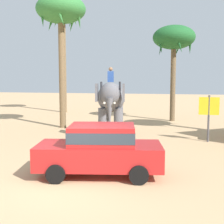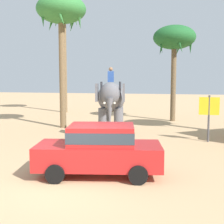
{
  "view_description": "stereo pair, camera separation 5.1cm",
  "coord_description": "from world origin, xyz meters",
  "views": [
    {
      "loc": [
        3.22,
        -8.3,
        3.16
      ],
      "look_at": [
        -0.2,
        5.84,
        1.6
      ],
      "focal_mm": 47.74,
      "sensor_mm": 36.0,
      "label": 1
    },
    {
      "loc": [
        3.27,
        -8.29,
        3.16
      ],
      "look_at": [
        -0.2,
        5.84,
        1.6
      ],
      "focal_mm": 47.74,
      "sensor_mm": 36.0,
      "label": 2
    }
  ],
  "objects": [
    {
      "name": "palm_tree_left_of_road",
      "position": [
        2.38,
        15.15,
        6.2
      ],
      "size": [
        3.2,
        3.2,
        7.28
      ],
      "color": "brown",
      "rests_on": "ground"
    },
    {
      "name": "signboard_yellow",
      "position": [
        4.48,
        7.5,
        1.69
      ],
      "size": [
        1.0,
        0.1,
        2.4
      ],
      "color": "#4C4C51",
      "rests_on": "ground"
    },
    {
      "name": "palm_tree_far_back",
      "position": [
        -8.21,
        19.04,
        9.17
      ],
      "size": [
        3.2,
        3.2,
        10.5
      ],
      "color": "brown",
      "rests_on": "ground"
    },
    {
      "name": "ground_plane",
      "position": [
        0.0,
        0.0,
        0.0
      ],
      "size": [
        120.0,
        120.0,
        0.0
      ],
      "primitive_type": "plane",
      "color": "tan"
    },
    {
      "name": "car_sedan_foreground",
      "position": [
        0.58,
        0.99,
        0.93
      ],
      "size": [
        4.36,
        2.48,
        1.7
      ],
      "color": "red",
      "rests_on": "ground"
    },
    {
      "name": "elephant_with_mahout",
      "position": [
        -0.88,
        8.45,
        1.99
      ],
      "size": [
        2.24,
        4.0,
        3.88
      ],
      "color": "slate",
      "rests_on": "ground"
    },
    {
      "name": "palm_tree_behind_elephant",
      "position": [
        -4.61,
        10.1,
        7.44
      ],
      "size": [
        3.2,
        3.2,
        8.6
      ],
      "color": "brown",
      "rests_on": "ground"
    }
  ]
}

